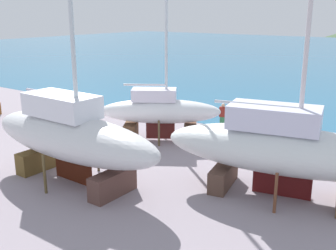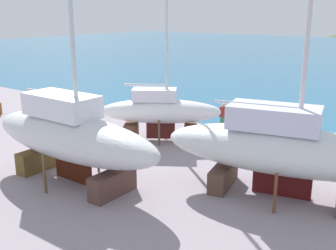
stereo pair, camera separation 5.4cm
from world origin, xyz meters
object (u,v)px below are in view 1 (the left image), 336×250
Objects in this scene: sailboat_small_center at (160,111)px; worker at (223,116)px; sailboat_large_starboard at (70,135)px; sailboat_far_slipway at (283,148)px.

worker is at bearing 30.77° from sailboat_small_center.
sailboat_large_starboard is 8.85m from sailboat_far_slipway.
worker is (1.50, 10.93, -1.23)m from sailboat_large_starboard.
sailboat_small_center reaches higher than worker.
sailboat_large_starboard is (0.47, -6.99, 0.37)m from sailboat_small_center.
sailboat_far_slipway is (7.93, 3.93, -0.09)m from sailboat_large_starboard.
sailboat_far_slipway is at bearing 26.73° from sailboat_large_starboard.
sailboat_small_center is 7.02m from sailboat_large_starboard.
sailboat_large_starboard is at bearing -118.73° from sailboat_small_center.
sailboat_far_slipway is 9.57m from worker.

